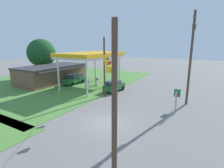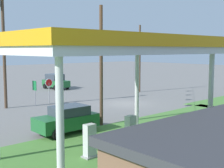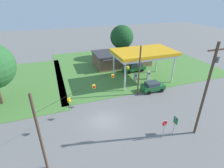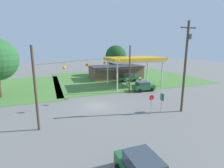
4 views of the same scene
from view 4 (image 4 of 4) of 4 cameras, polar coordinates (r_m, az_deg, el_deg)
ground_plane at (r=25.03m, az=-4.90°, el=-7.08°), size 160.00×160.00×0.00m
grass_verge_station_corner at (r=46.83m, az=4.02°, el=2.08°), size 36.00×28.00×0.04m
gas_station_canopy at (r=36.82m, az=7.34°, el=7.88°), size 11.29×7.02×6.03m
gas_station_store at (r=45.62m, az=1.30°, el=3.94°), size 13.40×7.21×3.33m
fuel_pump_near at (r=36.83m, az=5.15°, el=0.53°), size 0.71×0.56×1.71m
fuel_pump_far at (r=38.13m, az=9.08°, el=0.83°), size 0.71×0.56×1.71m
car_at_pumps_front at (r=33.30m, az=10.21°, el=-0.70°), size 4.06×2.17×1.76m
car_at_pumps_rear at (r=41.79m, az=5.00°, el=2.12°), size 5.10×2.25×1.86m
stop_sign_roadside at (r=22.07m, az=12.75°, el=-5.06°), size 0.80×0.08×2.50m
route_sign at (r=23.14m, az=15.98°, el=-4.69°), size 0.10×0.70×2.40m
utility_pole_main at (r=23.32m, az=22.90°, el=6.26°), size 2.20×0.44×11.19m
signal_span_gantry at (r=23.90m, az=-5.09°, el=3.33°), size 15.10×10.24×8.38m
tree_behind_station at (r=50.95m, az=1.30°, el=9.13°), size 6.04×6.04×8.53m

